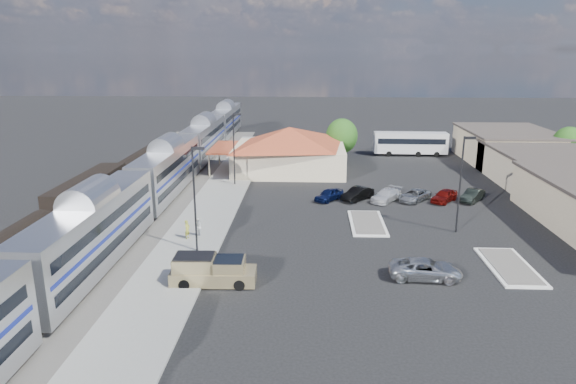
{
  "coord_description": "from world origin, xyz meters",
  "views": [
    {
      "loc": [
        -1.63,
        -45.63,
        16.41
      ],
      "look_at": [
        -3.79,
        3.16,
        2.8
      ],
      "focal_mm": 32.0,
      "sensor_mm": 36.0,
      "label": 1
    }
  ],
  "objects_px": {
    "station_depot": "(289,149)",
    "suv": "(426,269)",
    "pickup_truck": "(214,271)",
    "coach_bus": "(410,142)"
  },
  "relations": [
    {
      "from": "station_depot",
      "to": "suv",
      "type": "relative_size",
      "value": 3.43
    },
    {
      "from": "station_depot",
      "to": "suv",
      "type": "bearing_deg",
      "value": -71.36
    },
    {
      "from": "station_depot",
      "to": "pickup_truck",
      "type": "bearing_deg",
      "value": -96.27
    },
    {
      "from": "pickup_truck",
      "to": "suv",
      "type": "relative_size",
      "value": 1.15
    },
    {
      "from": "suv",
      "to": "coach_bus",
      "type": "distance_m",
      "value": 46.85
    },
    {
      "from": "station_depot",
      "to": "coach_bus",
      "type": "bearing_deg",
      "value": 32.46
    },
    {
      "from": "pickup_truck",
      "to": "coach_bus",
      "type": "distance_m",
      "value": 53.0
    },
    {
      "from": "station_depot",
      "to": "coach_bus",
      "type": "distance_m",
      "value": 22.38
    },
    {
      "from": "pickup_truck",
      "to": "suv",
      "type": "distance_m",
      "value": 15.58
    },
    {
      "from": "station_depot",
      "to": "pickup_truck",
      "type": "height_order",
      "value": "station_depot"
    }
  ]
}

